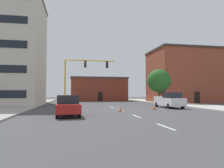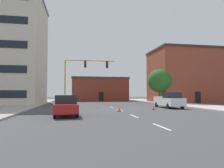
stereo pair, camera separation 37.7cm
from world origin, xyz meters
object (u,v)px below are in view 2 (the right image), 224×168
tree_right_mid (159,81)px  traffic_signal_gantry (72,91)px  traffic_cone_roadside_b (154,107)px  pickup_truck_white (169,100)px  sedan_red_near_left (66,105)px  traffic_cone_roadside_a (119,109)px

tree_right_mid → traffic_signal_gantry: bearing=-162.5°
traffic_signal_gantry → tree_right_mid: 16.52m
traffic_signal_gantry → traffic_cone_roadside_b: traffic_signal_gantry is taller
pickup_truck_white → traffic_signal_gantry: bearing=156.2°
sedan_red_near_left → traffic_cone_roadside_b: sedan_red_near_left is taller
sedan_red_near_left → traffic_cone_roadside_a: sedan_red_near_left is taller
tree_right_mid → traffic_cone_roadside_b: (-6.11, -12.58, -3.87)m
traffic_cone_roadside_a → traffic_signal_gantry: bearing=118.4°
traffic_cone_roadside_a → pickup_truck_white: bearing=27.6°
traffic_cone_roadside_a → traffic_cone_roadside_b: size_ratio=0.98×
tree_right_mid → traffic_cone_roadside_b: size_ratio=10.42×
traffic_signal_gantry → tree_right_mid: bearing=17.5°
tree_right_mid → pickup_truck_white: tree_right_mid is taller
traffic_signal_gantry → pickup_truck_white: bearing=-23.8°
traffic_signal_gantry → sedan_red_near_left: bearing=-91.3°
sedan_red_near_left → traffic_cone_roadside_a: size_ratio=7.75×
traffic_cone_roadside_a → traffic_cone_roadside_b: traffic_cone_roadside_b is taller
tree_right_mid → sedan_red_near_left: (-15.93, -17.82, -3.28)m
sedan_red_near_left → traffic_cone_roadside_b: bearing=28.1°
tree_right_mid → pickup_truck_white: (-3.18, -10.44, -3.19)m
traffic_signal_gantry → tree_right_mid: size_ratio=1.29×
pickup_truck_white → traffic_cone_roadside_b: (-2.93, -2.14, -0.68)m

